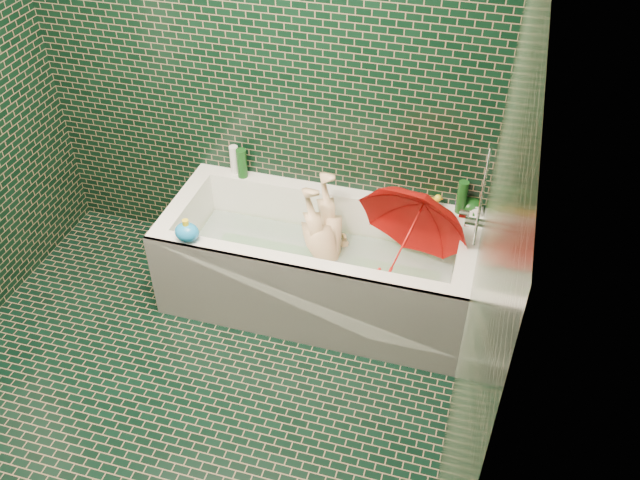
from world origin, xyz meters
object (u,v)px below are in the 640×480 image
(bathtub, at_px, (317,272))
(rubber_duck, at_px, (433,202))
(child, at_px, (328,255))
(bath_toy, at_px, (187,232))
(umbrella, at_px, (406,239))

(bathtub, height_order, rubber_duck, rubber_duck)
(child, distance_m, rubber_duck, 0.66)
(child, xyz_separation_m, bath_toy, (-0.66, -0.36, 0.30))
(umbrella, bearing_deg, rubber_duck, 92.73)
(child, relative_size, rubber_duck, 9.14)
(rubber_duck, xyz_separation_m, bath_toy, (-1.18, -0.64, 0.02))
(child, bearing_deg, rubber_duck, 137.94)
(bathtub, distance_m, bath_toy, 0.79)
(child, height_order, umbrella, umbrella)
(child, bearing_deg, umbrella, 100.89)
(rubber_duck, relative_size, bath_toy, 0.66)
(umbrella, bearing_deg, child, -172.33)
(bath_toy, bearing_deg, bathtub, 42.56)
(umbrella, bearing_deg, bath_toy, -148.56)
(bathtub, relative_size, rubber_duck, 16.64)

